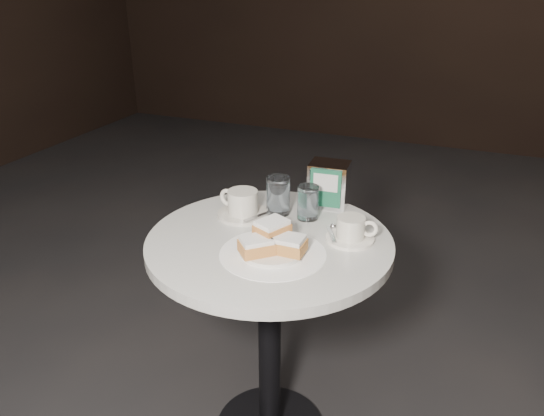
{
  "coord_description": "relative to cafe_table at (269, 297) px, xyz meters",
  "views": [
    {
      "loc": [
        0.51,
        -1.23,
        1.44
      ],
      "look_at": [
        0.0,
        0.02,
        0.83
      ],
      "focal_mm": 35.0,
      "sensor_mm": 36.0,
      "label": 1
    }
  ],
  "objects": [
    {
      "name": "cafe_table",
      "position": [
        0.0,
        0.0,
        0.0
      ],
      "size": [
        0.7,
        0.7,
        0.74
      ],
      "color": "black",
      "rests_on": "ground"
    },
    {
      "name": "sugar_spill",
      "position": [
        0.04,
        -0.08,
        0.2
      ],
      "size": [
        0.36,
        0.36,
        0.0
      ],
      "primitive_type": "cylinder",
      "rotation": [
        0.0,
        0.0,
        -0.33
      ],
      "color": "white",
      "rests_on": "cafe_table"
    },
    {
      "name": "beignet_plate",
      "position": [
        0.04,
        -0.08,
        0.23
      ],
      "size": [
        0.23,
        0.23,
        0.08
      ],
      "rotation": [
        0.0,
        0.0,
        0.43
      ],
      "color": "silver",
      "rests_on": "cafe_table"
    },
    {
      "name": "coffee_cup_left",
      "position": [
        -0.13,
        0.11,
        0.23
      ],
      "size": [
        0.19,
        0.19,
        0.08
      ],
      "rotation": [
        0.0,
        0.0,
        -0.21
      ],
      "color": "beige",
      "rests_on": "cafe_table"
    },
    {
      "name": "coffee_cup_right",
      "position": [
        0.22,
        0.07,
        0.23
      ],
      "size": [
        0.16,
        0.16,
        0.07
      ],
      "rotation": [
        0.0,
        0.0,
        0.19
      ],
      "color": "white",
      "rests_on": "cafe_table"
    },
    {
      "name": "water_glass_left",
      "position": [
        -0.04,
        0.17,
        0.26
      ],
      "size": [
        0.08,
        0.08,
        0.12
      ],
      "rotation": [
        0.0,
        0.0,
        0.16
      ],
      "color": "white",
      "rests_on": "cafe_table"
    },
    {
      "name": "water_glass_right",
      "position": [
        0.06,
        0.17,
        0.25
      ],
      "size": [
        0.08,
        0.08,
        0.1
      ],
      "rotation": [
        0.0,
        0.0,
        0.29
      ],
      "color": "white",
      "rests_on": "cafe_table"
    },
    {
      "name": "napkin_dispenser",
      "position": [
        0.09,
        0.29,
        0.27
      ],
      "size": [
        0.13,
        0.11,
        0.14
      ],
      "rotation": [
        0.0,
        0.0,
        0.07
      ],
      "color": "silver",
      "rests_on": "cafe_table"
    }
  ]
}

